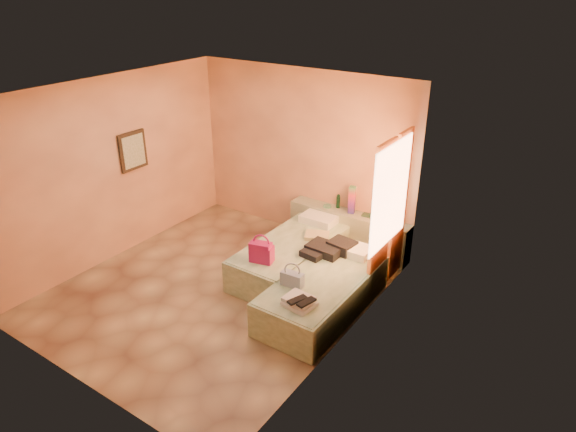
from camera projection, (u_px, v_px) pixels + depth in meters
The scene contains 16 objects.
ground at pixel (218, 289), 7.36m from camera, with size 4.50×4.50×0.00m, color tan.
room_walls at pixel (250, 163), 6.91m from camera, with size 4.02×4.51×2.81m.
headboard_ledge at pixel (348, 231), 8.30m from camera, with size 2.05×0.30×0.65m, color #95A386.
bed_left at pixel (291, 257), 7.69m from camera, with size 0.90×2.00×0.50m, color beige.
bed_right at pixel (323, 294), 6.80m from camera, with size 0.90×2.00×0.50m, color beige.
water_bottle at pixel (338, 201), 8.29m from camera, with size 0.06×0.06×0.22m, color #143924.
rainbow_box at pixel (352, 200), 8.06m from camera, with size 0.10×0.10×0.45m, color #AC155B.
small_dish at pixel (327, 206), 8.35m from camera, with size 0.13×0.13×0.03m, color #509371.
green_book at pixel (368, 215), 8.04m from camera, with size 0.17×0.12×0.03m, color #24442F.
flower_vase at pixel (393, 215), 7.80m from camera, with size 0.18×0.18×0.24m, color white.
magenta_handbag at pixel (262, 252), 7.02m from camera, with size 0.32×0.18×0.30m, color #AC155B.
khaki_garment at pixel (317, 236), 7.71m from camera, with size 0.35×0.28×0.06m, color tan.
clothes_pile at pixel (328, 249), 7.24m from camera, with size 0.53×0.53×0.16m, color black.
blue_handbag at pixel (292, 279), 6.50m from camera, with size 0.29×0.12×0.19m, color #41699D.
towel_stack at pixel (299, 302), 6.12m from camera, with size 0.35×0.30×0.10m, color silver.
sandal_pair at pixel (301, 301), 6.03m from camera, with size 0.19×0.25×0.03m, color black.
Camera 1 is at (4.30, -4.57, 4.11)m, focal length 32.00 mm.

